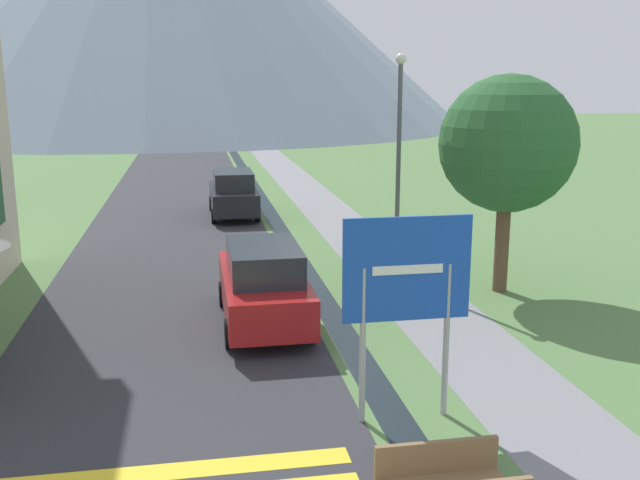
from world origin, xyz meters
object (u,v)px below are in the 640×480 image
object	(u,v)px
tree_by_path	(508,144)
streetlamp	(399,152)
road_sign	(407,286)
parked_car_far	(233,193)
parked_car_near	(264,284)

from	to	relation	value
tree_by_path	streetlamp	bearing A→B (deg)	150.07
streetlamp	tree_by_path	xyz separation A→B (m)	(2.38, -1.37, 0.28)
road_sign	parked_car_far	distance (m)	18.00
parked_car_near	parked_car_far	size ratio (longest dim) A/B	1.02
parked_car_near	streetlamp	size ratio (longest dim) A/B	0.76
parked_car_near	streetlamp	bearing A→B (deg)	36.02
road_sign	tree_by_path	distance (m)	7.95
streetlamp	tree_by_path	world-z (taller)	streetlamp
streetlamp	tree_by_path	bearing A→B (deg)	-29.93
parked_car_far	parked_car_near	bearing A→B (deg)	-90.48
streetlamp	parked_car_near	bearing A→B (deg)	-143.98
parked_car_far	tree_by_path	bearing A→B (deg)	-61.98
parked_car_near	road_sign	bearing A→B (deg)	-70.62
parked_car_far	tree_by_path	distance (m)	13.33
road_sign	parked_car_far	size ratio (longest dim) A/B	0.75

